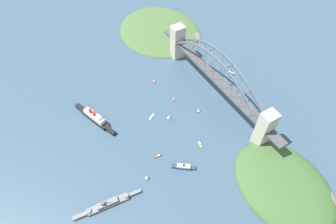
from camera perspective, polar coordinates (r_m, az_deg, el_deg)
The scene contains 16 objects.
ground_plane at distance 457.73m, azimuth 8.58°, elevation 3.47°, with size 1400.00×1400.00×0.00m, color #385166.
harbor_arch_bridge at distance 435.44m, azimuth 9.06°, elevation 6.22°, with size 265.29×19.45×73.71m.
headland_west_shore at distance 394.94m, azimuth 21.32°, elevation -13.02°, with size 133.29×102.94×27.22m.
headland_east_shore at distance 567.55m, azimuth -1.36°, elevation 15.09°, with size 156.85×139.53×16.72m.
ocean_liner at distance 428.20m, azimuth -13.74°, elevation -1.05°, with size 76.26×30.25×19.00m.
naval_cruiser at distance 364.22m, azimuth -11.45°, elevation -16.74°, with size 14.20×80.53×17.19m.
harbor_ferry_steamer at distance 378.86m, azimuth 2.95°, elevation -10.32°, with size 22.20×26.47×7.94m.
seaplane_taxiing_near_bridge at distance 490.57m, azimuth 11.87°, elevation 7.22°, with size 10.37×7.18×4.98m.
small_boat_0 at distance 419.46m, azimuth 0.22°, elevation -0.91°, with size 9.16×5.67×8.26m.
small_boat_1 at distance 429.75m, azimuth 5.89°, elevation 0.35°, with size 5.34×7.13×7.13m.
small_boat_2 at distance 423.70m, azimuth -3.13°, elevation -0.95°, with size 7.77×11.89×2.21m.
small_boat_3 at distance 469.19m, azimuth -2.71°, elevation 5.77°, with size 9.13×2.49×2.35m.
small_boat_4 at distance 387.90m, azimuth -1.84°, elevation -8.34°, with size 2.62×11.90×2.13m.
small_boat_5 at distance 371.39m, azimuth -4.03°, elevation -12.15°, with size 8.73×5.74×8.18m.
small_boat_6 at distance 443.97m, azimuth 1.08°, elevation 2.37°, with size 7.53×3.08×1.73m.
small_boat_7 at distance 399.33m, azimuth 6.08°, elevation -6.07°, with size 10.71×3.24×2.25m.
Camera 1 is at (-223.18, 217.13, 335.51)m, focal length 32.18 mm.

